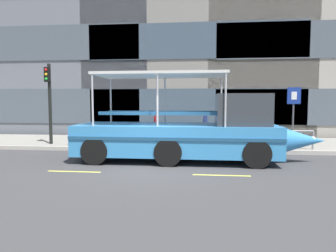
{
  "coord_description": "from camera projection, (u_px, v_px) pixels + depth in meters",
  "views": [
    {
      "loc": [
        1.74,
        -10.65,
        2.3
      ],
      "look_at": [
        0.39,
        1.85,
        1.3
      ],
      "focal_mm": 32.71,
      "sensor_mm": 36.0,
      "label": 1
    }
  ],
  "objects": [
    {
      "name": "pedestrian_mid_right",
      "position": [
        156.0,
        124.0,
        15.6
      ],
      "size": [
        0.23,
        0.48,
        1.65
      ],
      "color": "#1E2338",
      "rests_on": "sidewalk"
    },
    {
      "name": "curb_edge",
      "position": [
        162.0,
        150.0,
        14.0
      ],
      "size": [
        32.0,
        0.18,
        0.18
      ],
      "primitive_type": "cube",
      "color": "#B2ADA3",
      "rests_on": "ground_plane"
    },
    {
      "name": "pedestrian_near_bow",
      "position": [
        255.0,
        125.0,
        14.74
      ],
      "size": [
        0.22,
        0.47,
        1.64
      ],
      "color": "#47423D",
      "rests_on": "sidewalk"
    },
    {
      "name": "traffic_light_pole",
      "position": [
        49.0,
        96.0,
        15.21
      ],
      "size": [
        0.24,
        0.46,
        4.0
      ],
      "color": "black",
      "rests_on": "sidewalk"
    },
    {
      "name": "sidewalk",
      "position": [
        168.0,
        143.0,
        16.47
      ],
      "size": [
        32.0,
        4.8,
        0.18
      ],
      "primitive_type": "cube",
      "color": "gray",
      "rests_on": "ground_plane"
    },
    {
      "name": "duck_tour_boat",
      "position": [
        191.0,
        133.0,
        11.91
      ],
      "size": [
        9.6,
        2.66,
        3.39
      ],
      "color": "#388CD1",
      "rests_on": "ground_plane"
    },
    {
      "name": "curb_guardrail",
      "position": [
        187.0,
        135.0,
        14.17
      ],
      "size": [
        11.33,
        0.09,
        0.85
      ],
      "color": "gray",
      "rests_on": "sidewalk"
    },
    {
      "name": "lane_centreline",
      "position": [
        146.0,
        173.0,
        9.81
      ],
      "size": [
        25.8,
        0.12,
        0.01
      ],
      "color": "#DBD64C",
      "rests_on": "ground_plane"
    },
    {
      "name": "parking_sign",
      "position": [
        294.0,
        107.0,
        14.12
      ],
      "size": [
        0.6,
        0.12,
        2.78
      ],
      "color": "#4C4F54",
      "rests_on": "sidewalk"
    },
    {
      "name": "ground_plane",
      "position": [
        152.0,
        166.0,
        10.92
      ],
      "size": [
        120.0,
        120.0,
        0.0
      ],
      "primitive_type": "plane",
      "color": "#3D3D3F"
    },
    {
      "name": "pedestrian_mid_left",
      "position": [
        205.0,
        124.0,
        15.34
      ],
      "size": [
        0.23,
        0.47,
        1.65
      ],
      "color": "#47423D",
      "rests_on": "sidewalk"
    }
  ]
}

